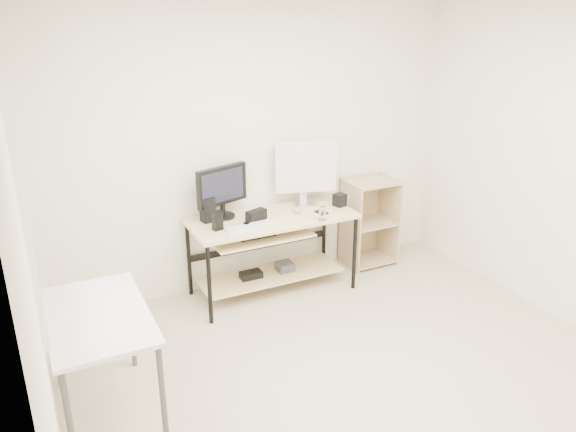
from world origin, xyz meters
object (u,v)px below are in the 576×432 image
at_px(desk, 270,239).
at_px(side_table, 98,325).
at_px(audio_controller, 217,221).
at_px(shelf_unit, 367,221).
at_px(black_monitor, 222,189).
at_px(white_imac, 306,169).

distance_m(desk, side_table, 1.97).
height_order(side_table, audio_controller, audio_controller).
bearing_deg(audio_controller, shelf_unit, -5.77).
xyz_separation_m(black_monitor, audio_controller, (-0.15, -0.27, -0.18)).
bearing_deg(desk, shelf_unit, 7.77).
xyz_separation_m(side_table, shelf_unit, (2.83, 1.22, -0.22)).
distance_m(side_table, black_monitor, 1.81).
relative_size(shelf_unit, audio_controller, 5.39).
height_order(shelf_unit, black_monitor, black_monitor).
bearing_deg(side_table, black_monitor, 43.98).
bearing_deg(white_imac, side_table, -132.20).
distance_m(desk, white_imac, 0.74).
bearing_deg(audio_controller, black_monitor, 47.04).
bearing_deg(black_monitor, audio_controller, -136.81).
height_order(side_table, white_imac, white_imac).
distance_m(desk, audio_controller, 0.60).
height_order(shelf_unit, white_imac, white_imac).
bearing_deg(shelf_unit, desk, -172.23).
bearing_deg(shelf_unit, audio_controller, -171.62).
xyz_separation_m(desk, audio_controller, (-0.52, -0.09, 0.30)).
distance_m(black_monitor, audio_controller, 0.35).
relative_size(black_monitor, audio_controller, 3.01).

